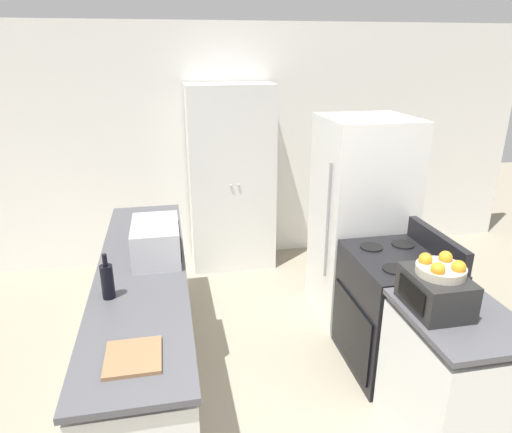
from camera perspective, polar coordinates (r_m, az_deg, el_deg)
wall_back at (r=5.15m, az=-3.50°, el=8.69°), size 7.00×0.06×2.60m
counter_left at (r=3.47m, az=-13.47°, el=-13.32°), size 0.60×2.65×0.92m
counter_right at (r=3.14m, az=23.09°, el=-18.63°), size 0.60×0.74×0.92m
pantry_cabinet at (r=4.95m, az=-3.10°, el=4.66°), size 0.90×0.48×2.00m
stove at (r=3.67m, az=16.72°, el=-11.23°), size 0.66×0.77×1.08m
refrigerator at (r=4.13m, az=12.95°, el=-0.48°), size 0.76×0.72×1.81m
microwave at (r=3.31m, az=-12.36°, el=-2.98°), size 0.33×0.51×0.26m
wine_bottle at (r=2.88m, az=-18.09°, el=-7.65°), size 0.08×0.08×0.29m
toaster_oven at (r=2.82m, az=21.51°, el=-8.74°), size 0.30×0.39×0.22m
fruit_bowl at (r=2.77m, az=22.13°, el=-5.96°), size 0.28×0.28×0.11m
cutting_board at (r=2.38m, az=-15.09°, el=-16.61°), size 0.27×0.28×0.02m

